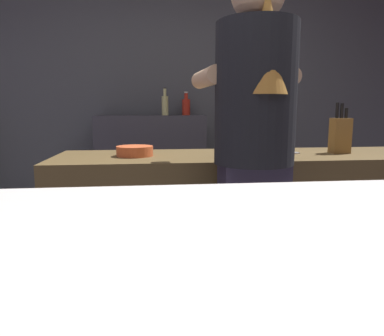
# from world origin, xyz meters

# --- Properties ---
(wall_back) EXTENTS (5.20, 0.10, 2.70)m
(wall_back) POSITION_xyz_m (0.00, 2.20, 1.35)
(wall_back) COLOR #494D50
(wall_back) RESTS_ON ground
(prep_counter) EXTENTS (2.10, 0.60, 0.90)m
(prep_counter) POSITION_xyz_m (0.35, 0.62, 0.45)
(prep_counter) COLOR brown
(prep_counter) RESTS_ON ground
(back_shelf) EXTENTS (0.97, 0.36, 1.10)m
(back_shelf) POSITION_xyz_m (-0.18, 1.92, 0.55)
(back_shelf) COLOR #35363E
(back_shelf) RESTS_ON ground
(bartender) EXTENTS (0.45, 0.53, 1.71)m
(bartender) POSITION_xyz_m (0.26, 0.16, 0.99)
(bartender) COLOR #2D273A
(bartender) RESTS_ON ground
(knife_block) EXTENTS (0.10, 0.08, 0.29)m
(knife_block) POSITION_xyz_m (0.90, 0.60, 1.00)
(knife_block) COLOR olive
(knife_block) RESTS_ON prep_counter
(mixing_bowl) EXTENTS (0.20, 0.20, 0.05)m
(mixing_bowl) POSITION_xyz_m (-0.27, 0.60, 0.92)
(mixing_bowl) COLOR #C5552C
(mixing_bowl) RESTS_ON prep_counter
(chefs_knife) EXTENTS (0.24, 0.12, 0.01)m
(chefs_knife) POSITION_xyz_m (0.54, 0.57, 0.90)
(chefs_knife) COLOR silver
(chefs_knife) RESTS_ON prep_counter
(bottle_vinegar) EXTENTS (0.06, 0.06, 0.25)m
(bottle_vinegar) POSITION_xyz_m (-0.05, 1.91, 1.19)
(bottle_vinegar) COLOR #C7C67D
(bottle_vinegar) RESTS_ON back_shelf
(bottle_hot_sauce) EXTENTS (0.08, 0.08, 0.22)m
(bottle_hot_sauce) POSITION_xyz_m (0.15, 2.01, 1.18)
(bottle_hot_sauce) COLOR red
(bottle_hot_sauce) RESTS_ON back_shelf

